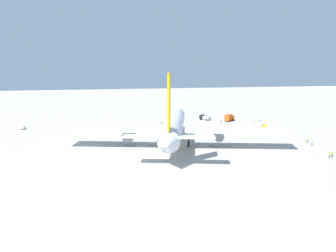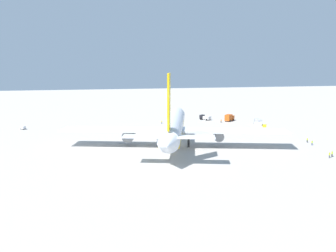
% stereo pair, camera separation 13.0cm
% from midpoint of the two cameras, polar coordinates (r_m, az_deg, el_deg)
% --- Properties ---
extents(ground_plane, '(600.00, 600.00, 0.00)m').
position_cam_midpoint_polar(ground_plane, '(129.84, 0.81, -2.84)').
color(ground_plane, '#ADA8A0').
extents(airliner, '(65.11, 73.01, 24.59)m').
position_cam_midpoint_polar(airliner, '(127.28, 0.73, -0.14)').
color(airliner, silver).
rests_on(airliner, ground).
extents(service_truck_0, '(5.83, 5.08, 2.36)m').
position_cam_midpoint_polar(service_truck_0, '(189.08, 5.46, 1.27)').
color(service_truck_0, black).
rests_on(service_truck_0, ground).
extents(service_truck_1, '(5.07, 3.08, 2.73)m').
position_cam_midpoint_polar(service_truck_1, '(176.86, 13.10, 0.63)').
color(service_truck_1, '#999EA5').
rests_on(service_truck_1, ground).
extents(service_truck_2, '(6.47, 6.43, 3.24)m').
position_cam_midpoint_polar(service_truck_2, '(186.57, 8.99, 1.24)').
color(service_truck_2, '#BF4C14').
rests_on(service_truck_2, ground).
extents(service_truck_4, '(4.42, 5.39, 3.19)m').
position_cam_midpoint_polar(service_truck_4, '(163.65, 13.32, -0.00)').
color(service_truck_4, yellow).
rests_on(service_truck_4, ground).
extents(baggage_cart_0, '(2.58, 2.54, 1.38)m').
position_cam_midpoint_polar(baggage_cart_0, '(171.71, -20.60, -0.23)').
color(baggage_cart_0, gray).
rests_on(baggage_cart_0, ground).
extents(ground_worker_0, '(0.52, 0.52, 1.60)m').
position_cam_midpoint_polar(ground_worker_0, '(175.86, -0.97, 0.58)').
color(ground_worker_0, navy).
rests_on(ground_worker_0, ground).
extents(ground_worker_1, '(0.52, 0.52, 1.70)m').
position_cam_midpoint_polar(ground_worker_1, '(180.77, 7.80, 0.75)').
color(ground_worker_1, black).
rests_on(ground_worker_1, ground).
extents(ground_worker_2, '(0.44, 0.44, 1.66)m').
position_cam_midpoint_polar(ground_worker_2, '(142.65, 19.82, -1.96)').
color(ground_worker_2, black).
rests_on(ground_worker_2, ground).
extents(ground_worker_3, '(0.56, 0.56, 1.67)m').
position_cam_midpoint_polar(ground_worker_3, '(138.14, 20.44, -2.34)').
color(ground_worker_3, navy).
rests_on(ground_worker_3, ground).
extents(ground_worker_4, '(0.46, 0.46, 1.76)m').
position_cam_midpoint_polar(ground_worker_4, '(123.36, 23.01, -3.79)').
color(ground_worker_4, black).
rests_on(ground_worker_4, ground).
extents(ground_worker_5, '(0.47, 0.47, 1.74)m').
position_cam_midpoint_polar(ground_worker_5, '(121.51, 22.68, -3.96)').
color(ground_worker_5, '#3F3F47').
rests_on(ground_worker_5, ground).
extents(traffic_cone_0, '(0.36, 0.36, 0.55)m').
position_cam_midpoint_polar(traffic_cone_0, '(168.95, -13.61, -0.21)').
color(traffic_cone_0, orange).
rests_on(traffic_cone_0, ground).
extents(traffic_cone_1, '(0.36, 0.36, 0.55)m').
position_cam_midpoint_polar(traffic_cone_1, '(165.20, -15.14, -0.48)').
color(traffic_cone_1, orange).
rests_on(traffic_cone_1, ground).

